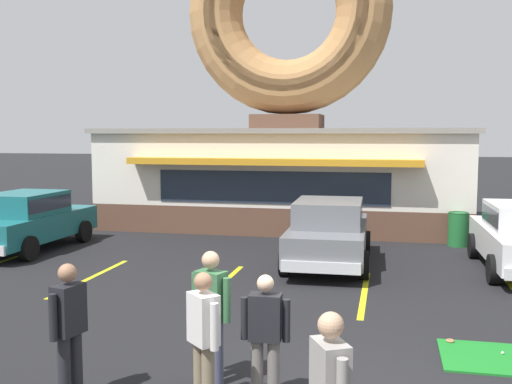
% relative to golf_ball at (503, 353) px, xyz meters
% --- Properties ---
extents(donut_shop_building, '(12.30, 6.75, 10.96)m').
position_rel_golf_ball_xyz_m(donut_shop_building, '(-5.17, 11.98, 3.69)').
color(donut_shop_building, brown).
rests_on(donut_shop_building, ground).
extents(mini_donut_mid_right, '(0.13, 0.13, 0.04)m').
position_rel_golf_ball_xyz_m(mini_donut_mid_right, '(-0.69, 0.37, -0.00)').
color(mini_donut_mid_right, '#A5724C').
rests_on(mini_donut_mid_right, putting_mat).
extents(golf_ball, '(0.04, 0.04, 0.04)m').
position_rel_golf_ball_xyz_m(golf_ball, '(0.00, 0.00, 0.00)').
color(golf_ball, white).
rests_on(golf_ball, putting_mat).
extents(car_teal, '(2.02, 4.58, 1.60)m').
position_rel_golf_ball_xyz_m(car_teal, '(-11.32, 5.62, 0.82)').
color(car_teal, '#196066').
rests_on(car_teal, ground).
extents(car_grey, '(2.05, 4.59, 1.60)m').
position_rel_golf_ball_xyz_m(car_grey, '(-3.05, 5.49, 0.82)').
color(car_grey, slate).
rests_on(car_grey, ground).
extents(pedestrian_blue_sweater_man, '(0.46, 0.44, 1.63)m').
position_rel_golf_ball_xyz_m(pedestrian_blue_sweater_man, '(-3.70, -2.54, 0.85)').
color(pedestrian_blue_sweater_man, '#7F7056').
rests_on(pedestrian_blue_sweater_man, ground).
extents(pedestrian_hooded_kid, '(0.57, 0.36, 1.72)m').
position_rel_golf_ball_xyz_m(pedestrian_hooded_kid, '(-3.84, -1.78, 0.91)').
color(pedestrian_hooded_kid, '#474C66').
rests_on(pedestrian_hooded_kid, ground).
extents(pedestrian_clipboard_woman, '(0.32, 0.58, 1.67)m').
position_rel_golf_ball_xyz_m(pedestrian_clipboard_woman, '(-5.34, -2.65, 0.88)').
color(pedestrian_clipboard_woman, '#232328').
rests_on(pedestrian_clipboard_woman, ground).
extents(pedestrian_beanie_man, '(0.60, 0.25, 1.55)m').
position_rel_golf_ball_xyz_m(pedestrian_beanie_man, '(-3.05, -2.16, 0.80)').
color(pedestrian_beanie_man, slate).
rests_on(pedestrian_beanie_man, ground).
extents(trash_bin, '(0.57, 0.57, 0.97)m').
position_rel_golf_ball_xyz_m(trash_bin, '(0.31, 8.76, 0.45)').
color(trash_bin, '#1E662D').
rests_on(trash_bin, ground).
extents(parking_stripe_left, '(0.12, 3.60, 0.01)m').
position_rel_golf_ball_xyz_m(parking_stripe_left, '(-8.09, 3.04, -0.05)').
color(parking_stripe_left, yellow).
rests_on(parking_stripe_left, ground).
extents(parking_stripe_mid_left, '(0.12, 3.60, 0.01)m').
position_rel_golf_ball_xyz_m(parking_stripe_mid_left, '(-5.09, 3.04, -0.05)').
color(parking_stripe_mid_left, yellow).
rests_on(parking_stripe_mid_left, ground).
extents(parking_stripe_centre, '(0.12, 3.60, 0.01)m').
position_rel_golf_ball_xyz_m(parking_stripe_centre, '(-2.09, 3.04, -0.05)').
color(parking_stripe_centre, yellow).
rests_on(parking_stripe_centre, ground).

